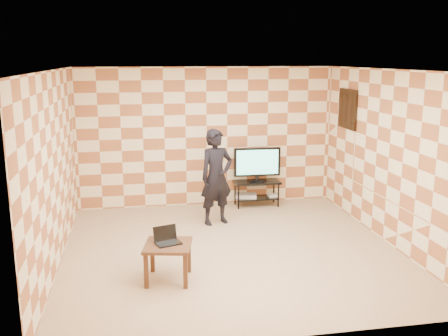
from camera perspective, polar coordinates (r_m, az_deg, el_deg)
The scene contains 14 objects.
floor at distance 7.71m, azimuth 0.81°, elevation -9.34°, with size 5.00×5.00×0.00m, color tan.
wall_back at distance 9.74m, azimuth -2.00°, elevation 3.55°, with size 5.00×0.02×2.70m, color #F5E3B6.
wall_front at distance 4.97m, azimuth 6.43°, elevation -5.43°, with size 5.00×0.02×2.70m, color #F5E3B6.
wall_left at distance 7.27m, azimuth -18.88°, elevation -0.24°, with size 0.02×5.00×2.70m, color #F5E3B6.
wall_right at distance 8.17m, azimuth 18.32°, elevation 1.15°, with size 0.02×5.00×2.70m, color #F5E3B6.
ceiling at distance 7.16m, azimuth 0.87°, elevation 11.15°, with size 5.00×5.00×0.02m, color white.
wall_art at distance 9.44m, azimuth 13.95°, elevation 6.57°, with size 0.04×0.72×0.72m.
tv_stand at distance 9.82m, azimuth 3.75°, elevation -2.28°, with size 0.90×0.41×0.50m.
tv at distance 9.70m, azimuth 3.80°, elevation 0.60°, with size 0.92×0.18×0.66m.
dvd_player at distance 9.85m, azimuth 2.53°, elevation -3.18°, with size 0.40×0.29×0.07m, color silver.
game_console at distance 9.94m, azimuth 5.63°, elevation -3.13°, with size 0.21×0.15×0.05m, color silver.
side_table at distance 6.63m, azimuth -6.42°, elevation -9.34°, with size 0.70×0.70×0.50m.
laptop at distance 6.63m, azimuth -6.54°, elevation -8.07°, with size 0.38×0.34×0.21m.
person at distance 8.66m, azimuth -0.88°, elevation -1.03°, with size 0.61×0.40×1.68m, color black.
Camera 1 is at (-1.38, -7.02, 2.88)m, focal length 40.00 mm.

